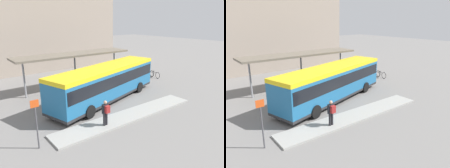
# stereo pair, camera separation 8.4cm
# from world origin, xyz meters

# --- Properties ---
(ground_plane) EXTENTS (120.00, 120.00, 0.00)m
(ground_plane) POSITION_xyz_m (0.00, 0.00, 0.00)
(ground_plane) COLOR slate
(curb_island) EXTENTS (11.81, 1.80, 0.12)m
(curb_island) POSITION_xyz_m (-0.69, -3.63, 0.06)
(curb_island) COLOR #9E9E99
(curb_island) RESTS_ON ground_plane
(city_bus) EXTENTS (11.73, 5.61, 2.99)m
(city_bus) POSITION_xyz_m (0.01, 0.00, 1.76)
(city_bus) COLOR #1E6093
(city_bus) RESTS_ON ground_plane
(pedestrian_waiting) EXTENTS (0.43, 0.45, 1.70)m
(pedestrian_waiting) POSITION_xyz_m (-2.98, -3.91, 1.09)
(pedestrian_waiting) COLOR #232328
(pedestrian_waiting) RESTS_ON curb_island
(bicycle_black) EXTENTS (0.48, 1.78, 0.77)m
(bicycle_black) POSITION_xyz_m (9.07, 2.57, 0.39)
(bicycle_black) COLOR black
(bicycle_black) RESTS_ON ground_plane
(bicycle_red) EXTENTS (0.48, 1.62, 0.70)m
(bicycle_red) POSITION_xyz_m (8.86, 3.42, 0.35)
(bicycle_red) COLOR black
(bicycle_red) RESTS_ON ground_plane
(station_shelter) EXTENTS (11.78, 2.67, 3.51)m
(station_shelter) POSITION_xyz_m (-0.31, 4.90, 3.34)
(station_shelter) COLOR #706656
(station_shelter) RESTS_ON ground_plane
(platform_sign) EXTENTS (0.44, 0.08, 2.80)m
(platform_sign) POSITION_xyz_m (-7.30, -3.63, 1.56)
(platform_sign) COLOR #4C4C51
(platform_sign) RESTS_ON ground_plane
(station_building) EXTENTS (20.44, 11.79, 12.38)m
(station_building) POSITION_xyz_m (0.83, 19.08, 6.19)
(station_building) COLOR gray
(station_building) RESTS_ON ground_plane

